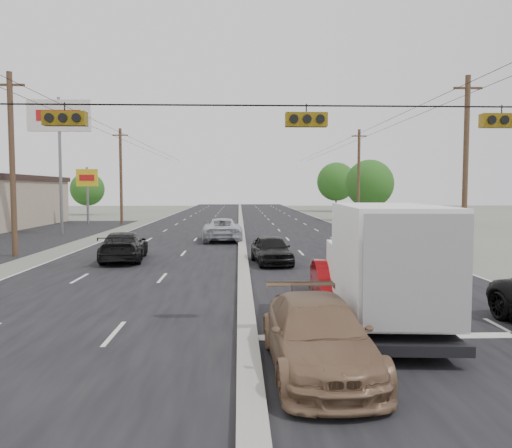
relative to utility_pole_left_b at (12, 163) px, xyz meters
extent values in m
plane|color=#606356|center=(12.50, -15.00, -5.11)|extent=(200.00, 200.00, 0.00)
cube|color=black|center=(12.50, 15.00, -5.11)|extent=(20.00, 160.00, 0.02)
cube|color=gray|center=(12.50, 15.00, -5.01)|extent=(0.50, 160.00, 0.20)
cube|color=black|center=(-4.50, 10.00, -5.11)|extent=(10.00, 42.00, 0.02)
cylinder|color=#422D1E|center=(0.00, 0.00, -0.11)|extent=(0.30, 0.30, 10.00)
cube|color=#422D1E|center=(0.00, 0.00, 4.19)|extent=(1.60, 0.12, 0.12)
cylinder|color=#422D1E|center=(0.00, 25.00, -0.11)|extent=(0.30, 0.30, 10.00)
cube|color=#422D1E|center=(0.00, 25.00, 4.19)|extent=(1.60, 0.12, 0.12)
cylinder|color=#422D1E|center=(25.00, 0.00, -0.11)|extent=(0.30, 0.30, 10.00)
cube|color=#422D1E|center=(25.00, 0.00, 4.19)|extent=(1.60, 0.12, 0.12)
cylinder|color=#422D1E|center=(25.00, 25.00, -0.11)|extent=(0.30, 0.30, 10.00)
cube|color=#422D1E|center=(25.00, 25.00, 4.19)|extent=(1.60, 0.12, 0.12)
cylinder|color=black|center=(12.50, -15.00, 0.69)|extent=(25.00, 0.04, 0.04)
cube|color=#72590C|center=(8.00, -15.00, 0.34)|extent=(1.05, 0.30, 0.35)
cube|color=#72590C|center=(14.00, -15.00, 0.34)|extent=(1.05, 0.30, 0.35)
cube|color=#72590C|center=(19.00, -15.00, 0.34)|extent=(1.05, 0.30, 0.35)
cylinder|color=slate|center=(-2.00, 13.00, 0.39)|extent=(0.24, 0.24, 11.00)
cube|color=silver|center=(-2.00, 13.00, 4.44)|extent=(5.00, 0.25, 2.50)
cylinder|color=slate|center=(-3.50, 25.00, -2.11)|extent=(0.24, 0.24, 6.00)
cube|color=gold|center=(-3.50, 25.00, -0.21)|extent=(2.20, 0.25, 1.80)
cylinder|color=#382619|center=(-9.50, 45.00, -4.03)|extent=(0.28, 0.28, 2.16)
sphere|color=#1D5416|center=(-9.50, 45.00, -1.39)|extent=(4.80, 4.80, 4.80)
cylinder|color=#382619|center=(27.50, 30.00, -3.85)|extent=(0.28, 0.28, 2.52)
sphere|color=#1D5416|center=(27.50, 30.00, -0.77)|extent=(5.60, 5.60, 5.60)
cylinder|color=#382619|center=(28.50, 55.00, -3.67)|extent=(0.28, 0.28, 2.88)
sphere|color=#1D5416|center=(28.50, 55.00, -0.15)|extent=(6.40, 6.40, 6.40)
cube|color=black|center=(16.14, -14.46, -4.69)|extent=(2.59, 6.65, 0.23)
cube|color=white|center=(16.09, -15.21, -3.10)|extent=(2.64, 4.81, 2.61)
cube|color=white|center=(16.31, -12.09, -3.94)|extent=(2.35, 1.92, 1.68)
cylinder|color=black|center=(15.31, -12.26, -4.69)|extent=(0.34, 0.86, 0.84)
cylinder|color=black|center=(17.27, -12.39, -4.69)|extent=(0.34, 0.86, 0.84)
cylinder|color=black|center=(15.03, -16.44, -4.69)|extent=(0.34, 0.86, 0.84)
cylinder|color=black|center=(16.98, -16.57, -4.69)|extent=(0.34, 0.86, 0.84)
imported|color=#816045|center=(13.90, -17.71, -4.39)|extent=(2.15, 4.99, 1.43)
imported|color=#A80A0E|center=(15.50, -11.35, -4.46)|extent=(1.56, 3.96, 1.28)
imported|color=black|center=(13.90, -3.16, -4.40)|extent=(2.16, 4.33, 1.42)
imported|color=silver|center=(19.20, -8.69, -4.44)|extent=(1.93, 4.17, 1.33)
imported|color=gray|center=(19.20, 0.56, -4.49)|extent=(2.45, 4.58, 1.23)
imported|color=maroon|center=(21.98, -2.48, -4.44)|extent=(1.97, 4.08, 1.34)
imported|color=black|center=(6.35, -1.81, -4.35)|extent=(2.60, 5.37, 1.51)
imported|color=#BABDC2|center=(11.10, 8.06, -4.29)|extent=(2.94, 5.96, 1.62)
camera|label=1|loc=(12.30, -27.64, -1.40)|focal=35.00mm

